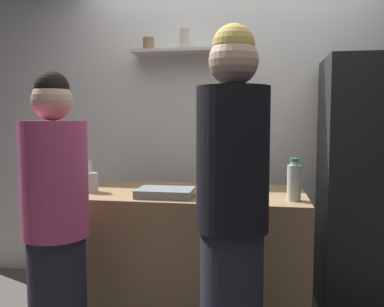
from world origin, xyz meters
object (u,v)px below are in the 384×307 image
person_blonde (232,218)px  refrigerator (367,187)px  wine_bottle_dark_glass (204,177)px  water_bottle_plastic (294,182)px  person_pink_top (56,230)px  utensil_holder (90,182)px  baking_pan (165,193)px  wine_bottle_pale_glass (206,168)px

person_blonde → refrigerator: bearing=4.4°
wine_bottle_dark_glass → water_bottle_plastic: size_ratio=1.32×
refrigerator → person_pink_top: refrigerator is taller
refrigerator → person_blonde: bearing=-128.5°
utensil_holder → person_blonde: (0.97, -0.58, -0.06)m
person_pink_top → baking_pan: bearing=-102.5°
refrigerator → wine_bottle_dark_glass: 1.22m
baking_pan → wine_bottle_dark_glass: 0.26m
refrigerator → person_pink_top: (-1.79, -1.04, -0.10)m
baking_pan → wine_bottle_pale_glass: (0.18, 0.50, 0.09)m
water_bottle_plastic → person_blonde: 0.61m
person_blonde → wine_bottle_dark_glass: bearing=64.5°
baking_pan → person_blonde: person_blonde is taller
utensil_holder → person_pink_top: person_pink_top is taller
wine_bottle_pale_glass → water_bottle_plastic: size_ratio=1.28×
water_bottle_plastic → person_pink_top: bearing=-159.6°
baking_pan → wine_bottle_dark_glass: wine_bottle_dark_glass is taller
utensil_holder → person_pink_top: bearing=-85.4°
baking_pan → water_bottle_plastic: (0.76, 0.00, 0.09)m
refrigerator → utensil_holder: bearing=-164.6°
person_pink_top → utensil_holder: bearing=-51.6°
wine_bottle_dark_glass → utensil_holder: bearing=175.7°
water_bottle_plastic → refrigerator: bearing=46.6°
baking_pan → wine_bottle_dark_glass: (0.23, 0.02, 0.10)m
refrigerator → wine_bottle_dark_glass: refrigerator is taller
wine_bottle_pale_glass → utensil_holder: bearing=-149.1°
refrigerator → water_bottle_plastic: bearing=-133.4°
refrigerator → wine_bottle_pale_glass: (-1.13, -0.08, 0.12)m
baking_pan → utensil_holder: 0.53m
utensil_holder → wine_bottle_pale_glass: wine_bottle_pale_glass is taller
wine_bottle_pale_glass → water_bottle_plastic: 0.76m
wine_bottle_dark_glass → water_bottle_plastic: (0.53, -0.02, -0.01)m
wine_bottle_pale_glass → water_bottle_plastic: wine_bottle_pale_glass is taller
utensil_holder → water_bottle_plastic: 1.29m
person_pink_top → person_blonde: size_ratio=0.90×
person_pink_top → person_blonde: person_blonde is taller
refrigerator → water_bottle_plastic: refrigerator is taller
utensil_holder → water_bottle_plastic: water_bottle_plastic is taller
baking_pan → refrigerator: bearing=23.9°
refrigerator → baking_pan: bearing=-156.1°
baking_pan → wine_bottle_pale_glass: 0.54m
wine_bottle_dark_glass → person_pink_top: person_pink_top is taller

